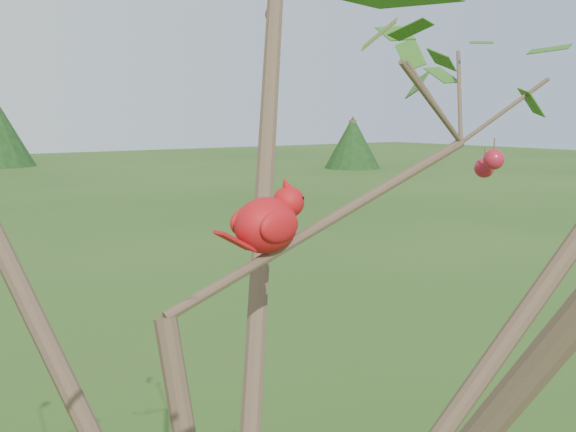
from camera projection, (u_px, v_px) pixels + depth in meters
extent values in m
sphere|color=#A91729|center=(273.00, 14.00, 1.75)|extent=(0.04, 0.04, 0.04)
sphere|color=#A91729|center=(494.00, 159.00, 1.37)|extent=(0.04, 0.04, 0.04)
sphere|color=#A91729|center=(484.00, 168.00, 1.43)|extent=(0.04, 0.04, 0.04)
ellipsoid|color=red|center=(266.00, 225.00, 1.16)|extent=(0.13, 0.10, 0.09)
sphere|color=red|center=(289.00, 202.00, 1.19)|extent=(0.06, 0.06, 0.05)
cone|color=red|center=(287.00, 186.00, 1.19)|extent=(0.04, 0.03, 0.04)
cone|color=#D85914|center=(300.00, 202.00, 1.21)|extent=(0.03, 0.02, 0.02)
ellipsoid|color=black|center=(296.00, 203.00, 1.21)|extent=(0.02, 0.03, 0.03)
cube|color=red|center=(235.00, 241.00, 1.12)|extent=(0.07, 0.04, 0.04)
ellipsoid|color=red|center=(249.00, 222.00, 1.18)|extent=(0.08, 0.04, 0.05)
ellipsoid|color=red|center=(279.00, 226.00, 1.13)|extent=(0.08, 0.04, 0.05)
cylinder|color=#413123|center=(353.00, 144.00, 29.51)|extent=(0.29, 0.29, 1.96)
cone|color=black|center=(353.00, 142.00, 29.50)|extent=(2.29, 2.29, 2.13)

